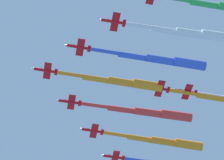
{
  "coord_description": "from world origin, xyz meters",
  "views": [
    {
      "loc": [
        -20.84,
        100.11,
        15.87
      ],
      "look_at": [
        0.0,
        0.0,
        197.72
      ],
      "focal_mm": 88.25,
      "sensor_mm": 36.0,
      "label": 1
    }
  ],
  "objects_px": {
    "jet_port_mid": "(190,33)",
    "jet_starboard_mid": "(164,141)",
    "jet_lead": "(122,82)",
    "jet_port_inner": "(162,60)",
    "jet_starboard_inner": "(149,113)"
  },
  "relations": [
    {
      "from": "jet_starboard_inner",
      "to": "jet_port_mid",
      "type": "height_order",
      "value": "jet_port_mid"
    },
    {
      "from": "jet_port_inner",
      "to": "jet_starboard_inner",
      "type": "distance_m",
      "value": 23.52
    },
    {
      "from": "jet_port_mid",
      "to": "jet_starboard_mid",
      "type": "distance_m",
      "value": 48.56
    },
    {
      "from": "jet_port_inner",
      "to": "jet_starboard_inner",
      "type": "relative_size",
      "value": 0.99
    },
    {
      "from": "jet_lead",
      "to": "jet_port_inner",
      "type": "relative_size",
      "value": 0.94
    },
    {
      "from": "jet_port_inner",
      "to": "jet_starboard_inner",
      "type": "height_order",
      "value": "jet_starboard_inner"
    },
    {
      "from": "jet_lead",
      "to": "jet_port_mid",
      "type": "relative_size",
      "value": 1.03
    },
    {
      "from": "jet_port_mid",
      "to": "jet_port_inner",
      "type": "bearing_deg",
      "value": -36.37
    },
    {
      "from": "jet_starboard_inner",
      "to": "jet_port_mid",
      "type": "bearing_deg",
      "value": 123.3
    },
    {
      "from": "jet_lead",
      "to": "jet_starboard_inner",
      "type": "height_order",
      "value": "jet_lead"
    },
    {
      "from": "jet_lead",
      "to": "jet_starboard_mid",
      "type": "xyz_separation_m",
      "value": [
        -11.38,
        -30.62,
        -0.0
      ]
    },
    {
      "from": "jet_lead",
      "to": "jet_port_mid",
      "type": "xyz_separation_m",
      "value": [
        -28.03,
        15.0,
        -0.07
      ]
    },
    {
      "from": "jet_lead",
      "to": "jet_port_inner",
      "type": "distance_m",
      "value": 17.55
    },
    {
      "from": "jet_starboard_inner",
      "to": "jet_starboard_mid",
      "type": "xyz_separation_m",
      "value": [
        -3.44,
        -15.04,
        0.27
      ]
    },
    {
      "from": "jet_lead",
      "to": "jet_starboard_inner",
      "type": "bearing_deg",
      "value": -117.01
    }
  ]
}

